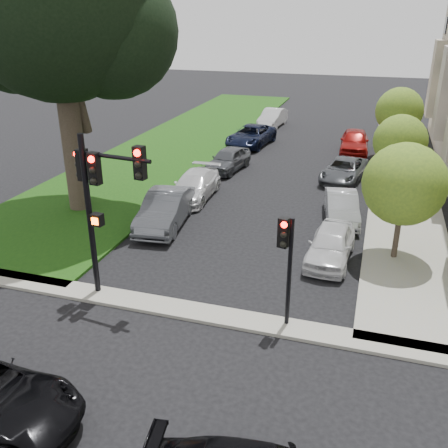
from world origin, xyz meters
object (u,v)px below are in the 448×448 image
(car_parked_3, at_px, (354,141))
(small_tree_c, at_px, (399,111))
(car_parked_0, at_px, (331,244))
(car_parked_6, at_px, (194,186))
(car_parked_9, at_px, (273,118))
(car_parked_1, at_px, (342,207))
(car_parked_2, at_px, (344,170))
(small_tree_a, at_px, (404,184))
(traffic_signal_secondary, at_px, (286,252))
(car_parked_7, at_px, (228,159))
(car_parked_8, at_px, (251,136))
(car_parked_5, at_px, (165,210))
(small_tree_b, at_px, (400,141))
(traffic_signal_main, at_px, (99,189))

(car_parked_3, bearing_deg, small_tree_c, -7.35)
(car_parked_0, bearing_deg, car_parked_6, 149.09)
(small_tree_c, relative_size, car_parked_9, 1.04)
(car_parked_1, xyz_separation_m, car_parked_2, (-0.38, 6.21, -0.03))
(car_parked_3, bearing_deg, car_parked_2, -93.68)
(small_tree_a, distance_m, small_tree_c, 16.05)
(small_tree_a, height_order, traffic_signal_secondary, small_tree_a)
(traffic_signal_secondary, height_order, car_parked_7, traffic_signal_secondary)
(traffic_signal_secondary, xyz_separation_m, car_parked_7, (-6.49, 15.43, -1.88))
(car_parked_0, bearing_deg, car_parked_3, 93.72)
(car_parked_6, relative_size, car_parked_7, 1.13)
(car_parked_0, height_order, car_parked_8, car_parked_8)
(car_parked_5, xyz_separation_m, car_parked_8, (0.04, 15.63, -0.07))
(car_parked_6, bearing_deg, car_parked_8, 87.93)
(small_tree_a, distance_m, small_tree_b, 8.51)
(small_tree_b, relative_size, small_tree_c, 0.92)
(car_parked_3, distance_m, car_parked_8, 7.39)
(car_parked_3, distance_m, car_parked_5, 17.54)
(small_tree_b, distance_m, car_parked_2, 3.74)
(car_parked_0, relative_size, car_parked_6, 0.86)
(small_tree_a, bearing_deg, car_parked_7, 135.92)
(car_parked_8, bearing_deg, car_parked_1, -51.64)
(traffic_signal_secondary, distance_m, car_parked_5, 9.36)
(car_parked_7, bearing_deg, small_tree_a, -36.24)
(small_tree_b, distance_m, car_parked_9, 17.71)
(small_tree_a, height_order, car_parked_7, small_tree_a)
(small_tree_b, bearing_deg, car_parked_6, -157.44)
(traffic_signal_secondary, xyz_separation_m, car_parked_1, (0.96, 9.35, -1.92))
(car_parked_5, bearing_deg, small_tree_a, -9.28)
(car_parked_0, xyz_separation_m, car_parked_9, (-7.51, 23.86, 0.04))
(car_parked_3, height_order, car_parked_9, car_parked_3)
(traffic_signal_main, relative_size, car_parked_5, 1.17)
(traffic_signal_main, relative_size, car_parked_6, 1.21)
(small_tree_a, xyz_separation_m, car_parked_0, (-2.45, -0.87, -2.47))
(car_parked_9, bearing_deg, small_tree_b, -51.27)
(small_tree_b, xyz_separation_m, car_parked_6, (-10.14, -4.21, -2.13))
(car_parked_1, distance_m, car_parked_6, 7.76)
(car_parked_1, bearing_deg, car_parked_0, -100.04)
(car_parked_1, bearing_deg, small_tree_a, -64.69)
(small_tree_a, relative_size, car_parked_3, 1.01)
(small_tree_a, bearing_deg, small_tree_b, 90.00)
(small_tree_a, xyz_separation_m, car_parked_3, (-2.68, 16.27, -2.36))
(traffic_signal_secondary, relative_size, car_parked_0, 0.91)
(small_tree_c, bearing_deg, car_parked_3, 175.32)
(car_parked_8, bearing_deg, car_parked_5, -83.18)
(small_tree_a, distance_m, car_parked_2, 10.38)
(car_parked_2, height_order, car_parked_9, car_parked_9)
(car_parked_0, distance_m, car_parked_6, 9.25)
(traffic_signal_main, distance_m, car_parked_9, 29.02)
(car_parked_3, bearing_deg, car_parked_9, 134.59)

